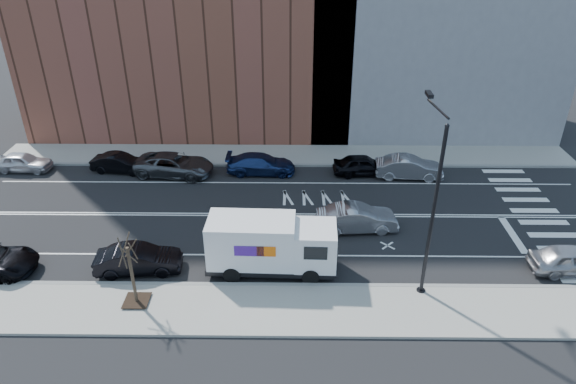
{
  "coord_description": "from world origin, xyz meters",
  "views": [
    {
      "loc": [
        0.57,
        -27.55,
        16.89
      ],
      "look_at": [
        0.25,
        0.45,
        1.4
      ],
      "focal_mm": 32.0,
      "sensor_mm": 36.0,
      "label": 1
    }
  ],
  "objects_px": {
    "fedex_van": "(271,245)",
    "near_parked_front": "(572,260)",
    "driving_sedan": "(357,218)",
    "far_parked_a": "(23,162)",
    "far_parked_b": "(120,163)"
  },
  "relations": [
    {
      "from": "driving_sedan",
      "to": "near_parked_front",
      "type": "height_order",
      "value": "driving_sedan"
    },
    {
      "from": "fedex_van",
      "to": "far_parked_b",
      "type": "xyz_separation_m",
      "value": [
        -11.46,
        11.57,
        -0.94
      ]
    },
    {
      "from": "far_parked_a",
      "to": "driving_sedan",
      "type": "bearing_deg",
      "value": -105.67
    },
    {
      "from": "fedex_van",
      "to": "near_parked_front",
      "type": "relative_size",
      "value": 1.56
    },
    {
      "from": "fedex_van",
      "to": "far_parked_a",
      "type": "height_order",
      "value": "fedex_van"
    },
    {
      "from": "fedex_van",
      "to": "driving_sedan",
      "type": "relative_size",
      "value": 1.43
    },
    {
      "from": "far_parked_a",
      "to": "far_parked_b",
      "type": "height_order",
      "value": "far_parked_a"
    },
    {
      "from": "driving_sedan",
      "to": "fedex_van",
      "type": "bearing_deg",
      "value": 123.92
    },
    {
      "from": "fedex_van",
      "to": "near_parked_front",
      "type": "height_order",
      "value": "fedex_van"
    },
    {
      "from": "far_parked_a",
      "to": "far_parked_b",
      "type": "xyz_separation_m",
      "value": [
        7.15,
        -0.09,
        -0.01
      ]
    },
    {
      "from": "far_parked_b",
      "to": "near_parked_front",
      "type": "distance_m",
      "value": 29.64
    },
    {
      "from": "far_parked_b",
      "to": "driving_sedan",
      "type": "bearing_deg",
      "value": -107.1
    },
    {
      "from": "fedex_van",
      "to": "near_parked_front",
      "type": "distance_m",
      "value": 15.88
    },
    {
      "from": "far_parked_a",
      "to": "near_parked_front",
      "type": "distance_m",
      "value": 36.37
    },
    {
      "from": "fedex_van",
      "to": "far_parked_a",
      "type": "relative_size",
      "value": 1.68
    }
  ]
}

